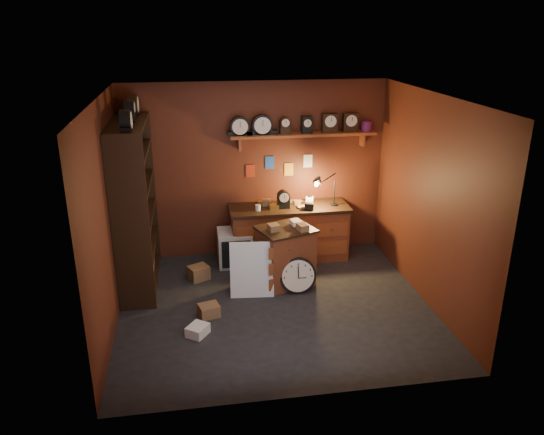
% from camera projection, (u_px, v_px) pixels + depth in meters
% --- Properties ---
extents(floor, '(4.00, 4.00, 0.00)m').
position_uv_depth(floor, '(275.00, 306.00, 6.95)').
color(floor, black).
rests_on(floor, ground).
extents(room_shell, '(4.02, 3.62, 2.71)m').
position_uv_depth(room_shell, '(277.00, 178.00, 6.46)').
color(room_shell, '#572414').
rests_on(room_shell, ground).
extents(shelving_unit, '(0.47, 1.60, 2.58)m').
position_uv_depth(shelving_unit, '(132.00, 199.00, 7.15)').
color(shelving_unit, black).
rests_on(shelving_unit, ground).
extents(workbench, '(1.84, 0.66, 1.36)m').
position_uv_depth(workbench, '(289.00, 229.00, 8.22)').
color(workbench, brown).
rests_on(workbench, ground).
extents(low_cabinet, '(0.89, 0.82, 0.92)m').
position_uv_depth(low_cabinet, '(285.00, 253.00, 7.43)').
color(low_cabinet, brown).
rests_on(low_cabinet, ground).
extents(big_round_clock, '(0.51, 0.17, 0.51)m').
position_uv_depth(big_round_clock, '(298.00, 276.00, 7.23)').
color(big_round_clock, black).
rests_on(big_round_clock, ground).
extents(white_panel, '(0.60, 0.22, 0.77)m').
position_uv_depth(white_panel, '(252.00, 295.00, 7.24)').
color(white_panel, silver).
rests_on(white_panel, ground).
extents(mini_fridge, '(0.51, 0.53, 0.53)m').
position_uv_depth(mini_fridge, '(235.00, 247.00, 8.09)').
color(mini_fridge, silver).
rests_on(mini_fridge, ground).
extents(floor_box_a, '(0.29, 0.26, 0.15)m').
position_uv_depth(floor_box_a, '(209.00, 310.00, 6.70)').
color(floor_box_a, brown).
rests_on(floor_box_a, ground).
extents(floor_box_b, '(0.31, 0.32, 0.12)m').
position_uv_depth(floor_box_b, '(198.00, 330.00, 6.30)').
color(floor_box_b, white).
rests_on(floor_box_b, ground).
extents(floor_box_c, '(0.34, 0.32, 0.20)m').
position_uv_depth(floor_box_c, '(199.00, 273.00, 7.64)').
color(floor_box_c, brown).
rests_on(floor_box_c, ground).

